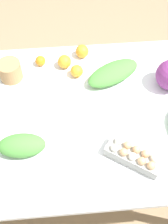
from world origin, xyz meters
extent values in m
plane|color=#937A5B|center=(0.00, 0.00, 0.00)|extent=(8.00, 8.00, 0.00)
cube|color=silver|center=(0.00, 0.00, 0.76)|extent=(1.49, 1.09, 0.03)
cylinder|color=tan|center=(-0.69, -0.49, 0.37)|extent=(0.06, 0.06, 0.74)
cube|color=#A8A8A3|center=(-0.22, 0.30, 0.80)|extent=(0.29, 0.24, 0.06)
sphere|color=white|center=(-0.13, 0.26, 0.85)|extent=(0.04, 0.04, 0.04)
sphere|color=tan|center=(-0.17, 0.29, 0.85)|extent=(0.04, 0.04, 0.04)
sphere|color=white|center=(-0.21, 0.32, 0.85)|extent=(0.04, 0.04, 0.04)
sphere|color=tan|center=(-0.25, 0.35, 0.85)|extent=(0.04, 0.04, 0.04)
sphere|color=tan|center=(-0.29, 0.37, 0.85)|extent=(0.04, 0.04, 0.04)
sphere|color=white|center=(-0.16, 0.23, 0.85)|extent=(0.04, 0.04, 0.04)
sphere|color=tan|center=(-0.20, 0.25, 0.85)|extent=(0.04, 0.04, 0.04)
sphere|color=tan|center=(-0.24, 0.28, 0.85)|extent=(0.04, 0.04, 0.04)
sphere|color=tan|center=(-0.28, 0.31, 0.85)|extent=(0.04, 0.04, 0.04)
sphere|color=white|center=(-0.32, 0.34, 0.85)|extent=(0.04, 0.04, 0.04)
cylinder|color=#A87F51|center=(0.41, -0.31, 0.83)|extent=(0.14, 0.14, 0.12)
ellipsoid|color=#4C933D|center=(-0.20, -0.25, 0.82)|extent=(0.37, 0.29, 0.09)
ellipsoid|color=#4C933D|center=(0.33, 0.20, 0.82)|extent=(0.25, 0.14, 0.10)
sphere|color=orange|center=(0.02, -0.29, 0.81)|extent=(0.08, 0.08, 0.08)
sphere|color=orange|center=(0.09, -0.37, 0.82)|extent=(0.08, 0.08, 0.08)
sphere|color=orange|center=(0.24, -0.40, 0.81)|extent=(0.06, 0.06, 0.06)
sphere|color=orange|center=(-0.03, -0.45, 0.82)|extent=(0.08, 0.08, 0.08)
camera|label=1|loc=(0.08, 0.98, 2.22)|focal=50.00mm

